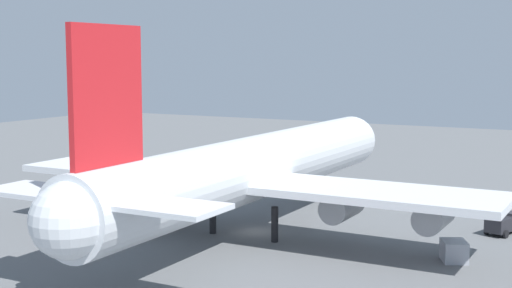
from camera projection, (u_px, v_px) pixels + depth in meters
The scene contains 5 objects.
ground_plane at pixel (256, 232), 73.77m from camera, with size 240.69×240.69×0.00m, color slate.
cargo_airplane at pixel (255, 169), 72.86m from camera, with size 60.17×50.67×20.29m.
maintenance_van at pixel (503, 223), 72.70m from camera, with size 4.69×3.30×2.09m.
cargo_container_aft at pixel (454, 251), 62.99m from camera, with size 3.21×2.98×1.86m.
safety_cone_nose at pixel (377, 189), 95.61m from camera, with size 0.45×0.45×0.64m, color orange.
Camera 1 is at (-63.39, -34.40, 17.95)m, focal length 50.18 mm.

